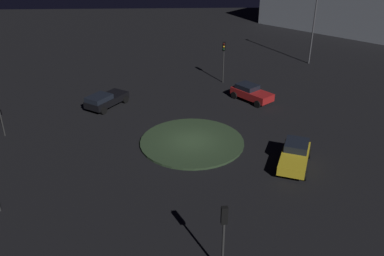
{
  "coord_description": "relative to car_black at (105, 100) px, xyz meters",
  "views": [
    {
      "loc": [
        -1.08,
        -27.33,
        15.02
      ],
      "look_at": [
        0.0,
        0.0,
        1.27
      ],
      "focal_mm": 37.68,
      "sensor_mm": 36.0,
      "label": 1
    }
  ],
  "objects": [
    {
      "name": "ground_plane",
      "position": [
        7.69,
        -7.15,
        -0.75
      ],
      "size": [
        114.18,
        114.18,
        0.0
      ],
      "primitive_type": "plane",
      "color": "black"
    },
    {
      "name": "car_yellow",
      "position": [
        14.71,
        -10.66,
        0.01
      ],
      "size": [
        3.22,
        4.55,
        1.47
      ],
      "rotation": [
        0.0,
        0.0,
        4.33
      ],
      "color": "gold",
      "rests_on": "ground_plane"
    },
    {
      "name": "car_black",
      "position": [
        0.0,
        0.0,
        0.0
      ],
      "size": [
        3.84,
        4.48,
        1.38
      ],
      "rotation": [
        0.0,
        0.0,
        0.98
      ],
      "color": "black",
      "rests_on": "ground_plane"
    },
    {
      "name": "roundabout_island",
      "position": [
        7.69,
        -7.15,
        -0.66
      ],
      "size": [
        8.03,
        8.03,
        0.17
      ],
      "primitive_type": "cylinder",
      "color": "#2D4228",
      "rests_on": "ground_plane"
    },
    {
      "name": "car_red",
      "position": [
        13.66,
        1.1,
        0.03
      ],
      "size": [
        3.91,
        4.25,
        1.48
      ],
      "rotation": [
        0.0,
        0.0,
        -0.89
      ],
      "color": "red",
      "rests_on": "ground_plane"
    },
    {
      "name": "traffic_light_north",
      "position": [
        11.52,
        6.11,
        2.36
      ],
      "size": [
        0.35,
        0.39,
        4.38
      ],
      "rotation": [
        0.0,
        0.0,
        -1.85
      ],
      "color": "#2D2D2D",
      "rests_on": "ground_plane"
    },
    {
      "name": "store_building",
      "position": [
        35.82,
        29.7,
        3.22
      ],
      "size": [
        30.02,
        29.91,
        7.93
      ],
      "rotation": [
        0.0,
        0.0,
        2.36
      ],
      "color": "#8C939E",
      "rests_on": "ground_plane"
    },
    {
      "name": "traffic_light_south",
      "position": [
        8.62,
        -20.28,
        2.07
      ],
      "size": [
        0.31,
        0.36,
        3.95
      ],
      "rotation": [
        0.0,
        0.0,
        1.64
      ],
      "color": "#2D2D2D",
      "rests_on": "ground_plane"
    },
    {
      "name": "streetlamp_northeast",
      "position": [
        22.72,
        12.38,
        5.06
      ],
      "size": [
        0.45,
        0.45,
        9.77
      ],
      "color": "#4C4C51",
      "rests_on": "ground_plane"
    }
  ]
}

